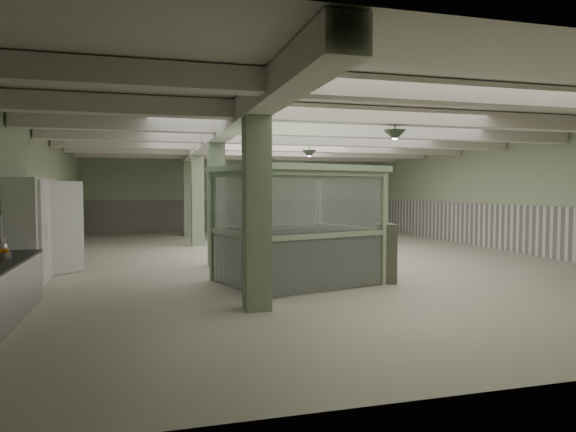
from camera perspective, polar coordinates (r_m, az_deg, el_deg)
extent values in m
plane|color=beige|center=(15.00, 1.11, -4.64)|extent=(20.00, 20.00, 0.00)
cube|color=beige|center=(14.95, 1.12, 9.17)|extent=(14.00, 20.00, 0.02)
cube|color=#A3B591|center=(24.61, -5.57, 2.54)|extent=(14.00, 0.02, 3.60)
cube|color=#A3B591|center=(14.50, -26.44, 1.92)|extent=(0.02, 20.00, 3.60)
cube|color=#A3B591|center=(18.15, 22.82, 2.15)|extent=(0.02, 20.00, 3.60)
cube|color=white|center=(14.55, -26.25, -2.21)|extent=(0.05, 19.90, 1.50)
cube|color=white|center=(18.18, 22.69, -1.15)|extent=(0.05, 19.90, 1.50)
cube|color=white|center=(24.62, -5.55, 0.09)|extent=(13.90, 0.05, 1.50)
cube|color=silver|center=(14.42, -8.55, 8.49)|extent=(0.45, 19.90, 0.40)
cube|color=silver|center=(8.10, 16.92, 13.02)|extent=(13.90, 0.35, 0.32)
cube|color=silver|center=(10.27, 9.28, 10.94)|extent=(13.90, 0.35, 0.32)
cube|color=silver|center=(12.57, 4.43, 9.51)|extent=(13.90, 0.35, 0.32)
cube|color=silver|center=(14.93, 1.12, 8.48)|extent=(13.90, 0.35, 0.32)
cube|color=silver|center=(17.33, -1.27, 7.72)|extent=(13.90, 0.35, 0.32)
cube|color=silver|center=(19.76, -3.07, 7.14)|extent=(13.90, 0.35, 0.32)
cube|color=silver|center=(22.20, -4.47, 6.68)|extent=(13.90, 0.35, 0.32)
cube|color=#8CA182|center=(8.43, -3.50, 1.68)|extent=(0.42, 0.42, 3.60)
cube|color=#8CA182|center=(13.36, -7.98, 2.14)|extent=(0.42, 0.42, 3.60)
cube|color=#8CA182|center=(18.33, -10.03, 2.35)|extent=(0.42, 0.42, 3.60)
cube|color=#8CA182|center=(22.31, -11.02, 2.45)|extent=(0.42, 0.42, 3.60)
cone|color=#334231|center=(10.45, 11.79, 8.74)|extent=(0.44, 0.44, 0.22)
cone|color=#334231|center=(15.52, 2.37, 6.90)|extent=(0.44, 0.44, 0.22)
cone|color=#334231|center=(20.33, -1.99, 5.98)|extent=(0.44, 0.44, 0.22)
cylinder|color=#B2B2B7|center=(9.26, -29.09, -3.90)|extent=(0.25, 0.25, 0.08)
cube|color=white|center=(12.50, -26.53, -1.26)|extent=(0.62, 2.47, 2.27)
cube|color=white|center=(11.88, -25.45, -1.44)|extent=(0.06, 0.93, 2.17)
cube|color=white|center=(13.08, -24.00, -1.03)|extent=(0.69, 0.70, 2.17)
cube|color=silver|center=(11.88, -25.26, -1.44)|extent=(0.02, 0.05, 0.30)
cube|color=silver|center=(12.99, -24.41, -1.07)|extent=(0.02, 0.05, 0.30)
cube|color=#9EBA95|center=(9.20, -2.54, -2.10)|extent=(0.15, 0.15, 2.35)
cube|color=#9EBA95|center=(11.30, -8.38, -1.18)|extent=(0.15, 0.15, 2.35)
cube|color=#9EBA95|center=(10.86, 10.57, -1.37)|extent=(0.15, 0.15, 2.35)
cube|color=#9EBA95|center=(12.69, 3.40, -0.70)|extent=(0.15, 0.15, 2.35)
cube|color=#9EBA95|center=(10.91, 0.91, 5.20)|extent=(3.68, 3.36, 0.12)
cube|color=silver|center=(10.03, 4.55, -5.28)|extent=(2.53, 0.79, 1.05)
cube|color=silver|center=(9.93, 4.58, 1.76)|extent=(2.53, 0.79, 1.22)
cube|color=silver|center=(11.99, -2.15, -3.91)|extent=(2.53, 0.79, 1.05)
cube|color=silver|center=(11.91, -2.16, 1.97)|extent=(2.53, 0.79, 1.22)
cube|color=silver|center=(10.31, -5.74, -5.07)|extent=(0.66, 2.08, 1.05)
cube|color=silver|center=(10.21, -5.78, 1.79)|extent=(0.66, 2.08, 1.22)
cube|color=silver|center=(11.81, 6.69, -4.04)|extent=(0.66, 2.08, 1.05)
cube|color=silver|center=(11.72, 6.72, 1.94)|extent=(0.66, 2.08, 1.22)
cube|color=#565A4B|center=(11.17, 10.68, -4.07)|extent=(0.52, 0.66, 1.26)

